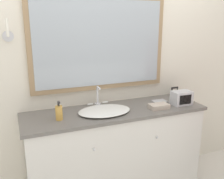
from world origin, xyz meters
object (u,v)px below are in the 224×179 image
at_px(sink_basin, 104,110).
at_px(appliance_box, 182,98).
at_px(soap_bottle, 59,112).
at_px(picture_frame, 174,92).

xyz_separation_m(sink_basin, appliance_box, (0.78, -0.08, 0.05)).
bearing_deg(appliance_box, soap_bottle, 177.54).
bearing_deg(sink_basin, picture_frame, 11.04).
height_order(sink_basin, appliance_box, sink_basin).
xyz_separation_m(sink_basin, picture_frame, (0.88, 0.17, 0.03)).
bearing_deg(sink_basin, appliance_box, -5.95).
xyz_separation_m(sink_basin, soap_bottle, (-0.41, -0.03, 0.05)).
bearing_deg(soap_bottle, sink_basin, 4.23).
relative_size(sink_basin, soap_bottle, 2.94).
xyz_separation_m(soap_bottle, picture_frame, (1.29, 0.20, -0.01)).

